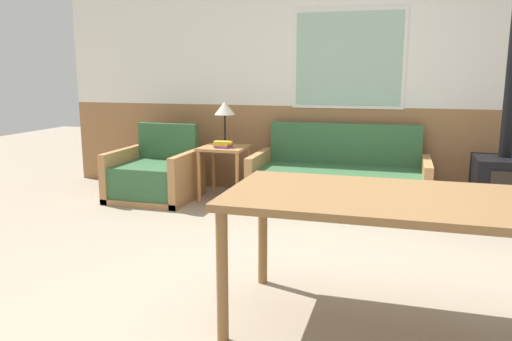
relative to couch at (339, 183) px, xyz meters
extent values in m
plane|color=gray|center=(0.21, -2.14, -0.24)|extent=(16.00, 16.00, 0.00)
cube|color=#996B42|center=(0.21, 0.49, 0.25)|extent=(7.20, 0.06, 0.99)
cube|color=white|center=(0.21, 0.49, 1.60)|extent=(7.20, 0.06, 1.71)
cube|color=white|center=(0.00, 0.45, 1.26)|extent=(1.20, 0.01, 1.05)
cube|color=#99BCA8|center=(0.00, 0.45, 1.26)|extent=(1.12, 0.02, 0.97)
cube|color=#B27F4C|center=(0.00, -0.03, -0.21)|extent=(1.77, 0.84, 0.06)
cube|color=#38663D|center=(0.00, -0.05, -0.02)|extent=(1.61, 0.76, 0.33)
cube|color=#38663D|center=(0.00, 0.34, 0.36)|extent=(1.61, 0.10, 0.44)
cube|color=#B27F4C|center=(-0.84, -0.03, 0.02)|extent=(0.08, 0.84, 0.53)
cube|color=#B27F4C|center=(0.84, -0.03, 0.02)|extent=(0.08, 0.84, 0.53)
cube|color=#B27F4C|center=(-1.96, -0.27, -0.21)|extent=(0.86, 0.81, 0.06)
cube|color=#38663D|center=(-1.96, -0.29, -0.02)|extent=(0.70, 0.73, 0.33)
cube|color=#38663D|center=(-1.96, 0.08, 0.35)|extent=(0.70, 0.10, 0.40)
cube|color=#B27F4C|center=(-2.35, -0.27, 0.02)|extent=(0.08, 0.81, 0.53)
cube|color=#B27F4C|center=(-1.57, -0.27, 0.02)|extent=(0.08, 0.81, 0.53)
cube|color=#B27F4C|center=(-1.23, -0.05, 0.32)|extent=(0.49, 0.49, 0.03)
cylinder|color=#B27F4C|center=(-1.44, -0.27, 0.03)|extent=(0.04, 0.04, 0.55)
cylinder|color=#B27F4C|center=(-1.02, -0.27, 0.03)|extent=(0.04, 0.04, 0.55)
cylinder|color=#B27F4C|center=(-1.44, 0.16, 0.03)|extent=(0.04, 0.04, 0.55)
cylinder|color=#B27F4C|center=(-1.02, 0.16, 0.03)|extent=(0.04, 0.04, 0.55)
cylinder|color=black|center=(-1.25, 0.03, 0.35)|extent=(0.17, 0.17, 0.02)
cylinder|color=black|center=(-1.25, 0.03, 0.51)|extent=(0.02, 0.02, 0.31)
cone|color=beige|center=(-1.25, 0.03, 0.74)|extent=(0.22, 0.22, 0.14)
cube|color=#994C84|center=(-1.21, -0.13, 0.35)|extent=(0.17, 0.18, 0.03)
cube|color=gold|center=(-1.22, -0.13, 0.37)|extent=(0.18, 0.16, 0.02)
cube|color=gold|center=(-1.21, -0.14, 0.39)|extent=(0.21, 0.15, 0.02)
cube|color=olive|center=(0.55, -2.46, 0.47)|extent=(1.69, 0.88, 0.04)
cylinder|color=olive|center=(-0.24, -2.84, 0.11)|extent=(0.06, 0.06, 0.70)
cylinder|color=olive|center=(-0.24, -2.08, 0.11)|extent=(0.06, 0.06, 0.70)
cylinder|color=black|center=(1.30, -0.36, -0.19)|extent=(0.04, 0.04, 0.10)
cylinder|color=black|center=(1.30, 0.07, -0.19)|extent=(0.04, 0.04, 0.10)
cube|color=black|center=(1.51, -0.15, 0.11)|extent=(0.52, 0.54, 0.50)
cube|color=black|center=(1.51, -0.42, 0.11)|extent=(0.31, 0.01, 0.35)
camera|label=1|loc=(0.59, -5.05, 1.11)|focal=35.00mm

